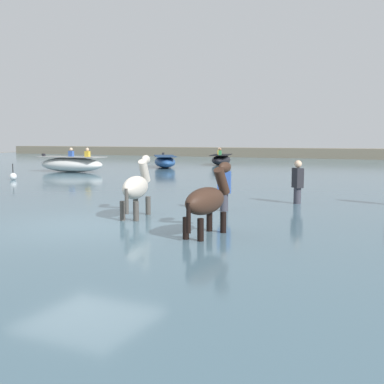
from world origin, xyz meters
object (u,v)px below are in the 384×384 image
Objects in this scene: boat_far_inshore at (221,160)px; person_spectator_far at (297,188)px; horse_trailing_dark_bay at (207,203)px; person_onlooker_right at (224,194)px; boat_near_starboard at (165,162)px; horse_lead_pinto at (137,189)px; channel_buoy at (13,176)px; boat_mid_outer at (71,164)px.

person_spectator_far is at bearing -61.69° from boat_far_inshore.
horse_trailing_dark_bay is 1.08× the size of person_onlooker_right.
person_onlooker_right is at bearing 106.06° from horse_trailing_dark_bay.
horse_trailing_dark_bay reaches higher than boat_near_starboard.
horse_lead_pinto is 19.14m from boat_near_starboard.
person_onlooker_right reaches higher than boat_near_starboard.
channel_buoy is at bearing -97.55° from boat_near_starboard.
boat_mid_outer is 15.87m from person_spectator_far.
boat_far_inshore reaches higher than person_spectator_far.
boat_near_starboard is (-11.02, 18.22, -0.23)m from horse_trailing_dark_bay.
horse_trailing_dark_bay is 3.02m from person_onlooker_right.
boat_near_starboard is 5.79× the size of channel_buoy.
horse_trailing_dark_bay reaches higher than boat_far_inshore.
horse_lead_pinto is 0.44× the size of boat_far_inshore.
person_onlooker_right is 1.00× the size of person_spectator_far.
boat_far_inshore reaches higher than boat_near_starboard.
horse_lead_pinto is at bearing -125.72° from person_spectator_far.
horse_trailing_dark_bay is 24.30m from boat_far_inshore.
horse_lead_pinto reaches higher than horse_trailing_dark_bay.
boat_near_starboard reaches higher than channel_buoy.
channel_buoy is (-10.20, 6.07, -0.47)m from horse_lead_pinto.
horse_trailing_dark_bay is at bearing -68.29° from boat_far_inshore.
person_spectator_far is (0.47, 5.02, -0.17)m from horse_trailing_dark_bay.
horse_trailing_dark_bay is 2.50× the size of channel_buoy.
boat_near_starboard is 17.51m from person_spectator_far.
boat_near_starboard is at bearing 66.29° from boat_mid_outer.
horse_lead_pinto is at bearing -44.77° from boat_mid_outer.
boat_mid_outer reaches higher than boat_far_inshore.
boat_near_starboard is at bearing 123.62° from person_onlooker_right.
person_onlooker_right is (8.16, -19.67, 0.06)m from boat_far_inshore.
boat_far_inshore reaches higher than channel_buoy.
person_spectator_far is at bearing -9.87° from channel_buoy.
horse_lead_pinto reaches higher than boat_mid_outer.
boat_near_starboard is 6.35m from boat_mid_outer.
person_onlooker_right is at bearing 49.72° from horse_lead_pinto.
horse_trailing_dark_bay is at bearing -58.83° from boat_near_starboard.
horse_lead_pinto is 1.03× the size of horse_trailing_dark_bay.
horse_lead_pinto is 4.71m from person_spectator_far.
channel_buoy is at bearing 159.43° from person_onlooker_right.
horse_trailing_dark_bay is at bearing -27.75° from horse_lead_pinto.
horse_lead_pinto reaches higher than person_spectator_far.
person_spectator_far is 13.14m from channel_buoy.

